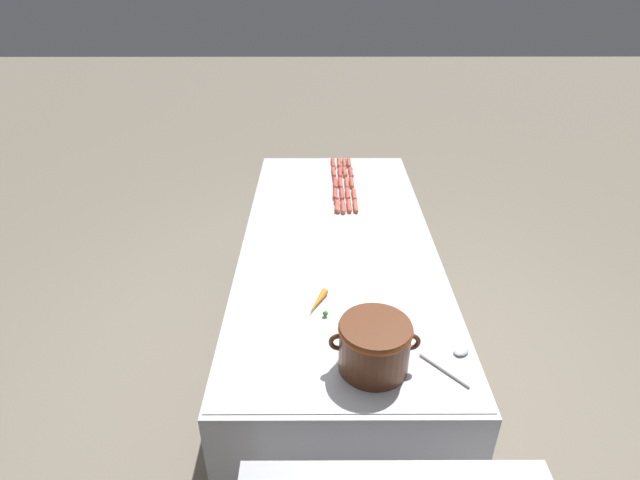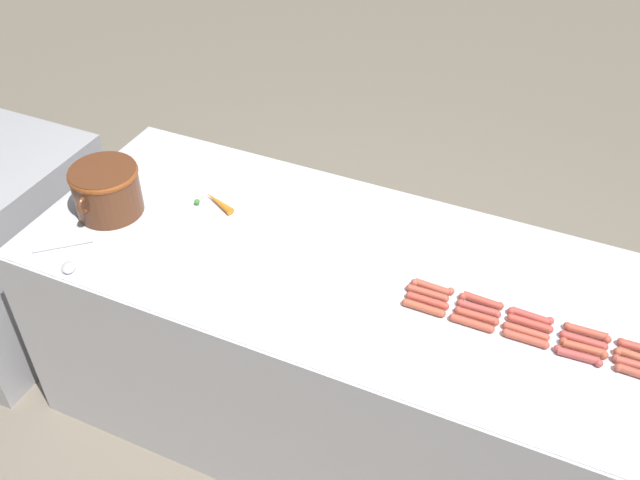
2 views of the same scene
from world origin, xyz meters
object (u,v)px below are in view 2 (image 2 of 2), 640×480
object	(u,v)px
hot_dog_7	(526,331)
hot_dog_16	(587,333)
hot_dog_19	(432,287)
hot_dog_10	(639,357)
hot_dog_2	(525,339)
hot_dog_12	(530,323)
hot_dog_8	(477,316)
hot_dog_11	(583,340)
hot_dog_4	(424,308)
hot_dog_0	(640,374)
hot_dog_3	(472,323)
hot_dog_6	(584,348)
hot_dog_13	(479,309)
hot_dog_14	(427,293)
hot_dog_1	(578,356)
hot_dog_9	(427,301)
hot_dog_5	(637,365)
serving_spoon	(66,260)
hot_dog_18	(481,301)
bean_pot	(106,188)
hot_dog_17	(530,316)
carrot	(217,202)

from	to	relation	value
hot_dog_7	hot_dog_16	world-z (taller)	same
hot_dog_19	hot_dog_10	bearing A→B (deg)	-93.05
hot_dog_2	hot_dog_12	size ratio (longest dim) A/B	1.00
hot_dog_8	hot_dog_11	bearing A→B (deg)	-84.05
hot_dog_7	hot_dog_11	world-z (taller)	same
hot_dog_4	hot_dog_10	world-z (taller)	same
hot_dog_0	hot_dog_3	world-z (taller)	same
hot_dog_0	hot_dog_10	world-z (taller)	same
hot_dog_6	hot_dog_13	distance (m)	0.35
hot_dog_0	hot_dog_14	distance (m)	0.71
hot_dog_1	hot_dog_9	xyz separation A→B (m)	(0.04, 0.51, 0.00)
hot_dog_4	hot_dog_8	distance (m)	0.18
hot_dog_5	serving_spoon	distance (m)	1.97
hot_dog_7	hot_dog_11	distance (m)	0.18
hot_dog_7	hot_dog_10	distance (m)	0.35
hot_dog_14	hot_dog_18	xyz separation A→B (m)	(0.04, -0.18, 0.00)
hot_dog_0	hot_dog_5	xyz separation A→B (m)	(0.03, 0.01, 0.00)
hot_dog_5	hot_dog_9	distance (m)	0.68
hot_dog_14	bean_pot	xyz separation A→B (m)	(-0.06, 1.29, 0.10)
hot_dog_7	hot_dog_10	bearing A→B (deg)	-83.94
hot_dog_3	hot_dog_14	distance (m)	0.19
hot_dog_3	hot_dog_5	distance (m)	0.52
hot_dog_9	hot_dog_11	size ratio (longest dim) A/B	1.00
hot_dog_9	hot_dog_18	bearing A→B (deg)	-66.37
hot_dog_17	hot_dog_0	bearing A→B (deg)	-106.75
hot_dog_14	hot_dog_3	bearing A→B (deg)	-113.16
hot_dog_6	hot_dog_16	size ratio (longest dim) A/B	1.00
hot_dog_4	hot_dog_9	distance (m)	0.04
hot_dog_6	hot_dog_14	size ratio (longest dim) A/B	1.00
hot_dog_3	hot_dog_4	size ratio (longest dim) A/B	1.00
hot_dog_18	hot_dog_11	bearing A→B (deg)	-96.31
hot_dog_0	hot_dog_18	bearing A→B (deg)	78.33
hot_dog_8	hot_dog_19	world-z (taller)	same
hot_dog_11	hot_dog_12	xyz separation A→B (m)	(0.00, 0.17, 0.00)
hot_dog_4	hot_dog_10	distance (m)	0.69
hot_dog_0	hot_dog_6	distance (m)	0.18
hot_dog_8	hot_dog_17	bearing A→B (deg)	-66.06
hot_dog_14	hot_dog_2	bearing A→B (deg)	-101.40
hot_dog_12	hot_dog_5	bearing A→B (deg)	-96.76
hot_dog_13	serving_spoon	xyz separation A→B (m)	(-0.37, 1.43, -0.01)
hot_dog_4	hot_dog_6	world-z (taller)	same
hot_dog_7	hot_dog_5	bearing A→B (deg)	-89.86
hot_dog_9	hot_dog_16	size ratio (longest dim) A/B	1.00
hot_dog_2	carrot	bearing A→B (deg)	80.23
hot_dog_16	hot_dog_19	bearing A→B (deg)	90.25
hot_dog_6	hot_dog_19	distance (m)	0.53
hot_dog_0	bean_pot	world-z (taller)	bean_pot
hot_dog_12	hot_dog_19	distance (m)	0.35
hot_dog_12	hot_dog_7	bearing A→B (deg)	174.12
hot_dog_2	hot_dog_5	size ratio (longest dim) A/B	1.00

